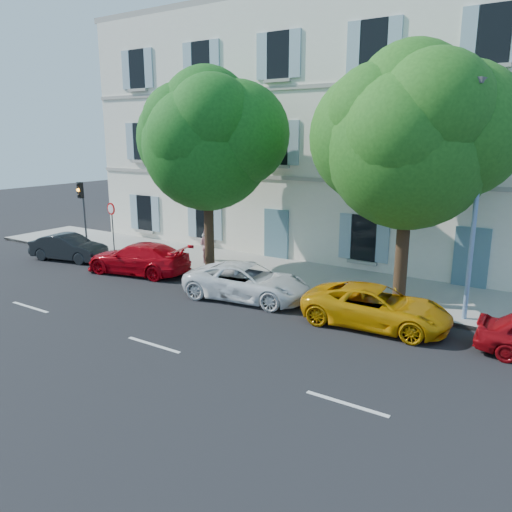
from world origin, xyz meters
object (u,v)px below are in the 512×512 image
Objects in this scene: road_sign at (112,217)px; tree_right at (409,147)px; traffic_light at (82,201)px; tree_left at (207,146)px; car_yellow_supercar at (376,307)px; street_lamp at (477,189)px; pedestrian_b at (207,245)px; car_red_coupe at (138,258)px; pedestrian_a at (208,242)px; car_white_coupe at (247,282)px; car_dark_sedan at (69,247)px.

tree_right is at bearing 0.95° from road_sign.
tree_left is at bearing 0.82° from traffic_light.
car_yellow_supercar is 16.66m from traffic_light.
street_lamp is at bearing -0.58° from traffic_light.
pedestrian_b is (-9.23, 3.03, 0.32)m from car_yellow_supercar.
pedestrian_a is at bearing 144.90° from car_red_coupe.
car_red_coupe is at bearing -174.25° from street_lamp.
pedestrian_a is (1.44, 3.12, 0.34)m from car_red_coupe.
traffic_light is (-11.46, 1.83, 2.01)m from car_white_coupe.
car_white_coupe is at bearing 143.06° from pedestrian_b.
car_red_coupe is at bearing -148.53° from tree_left.
car_white_coupe is 0.64× the size of street_lamp.
car_yellow_supercar is at bearing 77.88° from car_red_coupe.
traffic_light is (-16.43, 1.87, 2.02)m from car_yellow_supercar.
road_sign reaches higher than pedestrian_b.
tree_right is 2.59m from street_lamp.
car_dark_sedan is at bearing 22.23° from pedestrian_b.
tree_right reaches higher than street_lamp.
street_lamp is (17.87, 1.46, 3.71)m from car_dark_sedan.
street_lamp is (16.56, -0.19, 2.34)m from road_sign.
tree_right is 1.14× the size of street_lamp.
pedestrian_b is (1.71, 2.69, 0.28)m from car_red_coupe.
pedestrian_b is at bearing 137.26° from car_red_coupe.
car_dark_sedan is 0.46× the size of tree_left.
pedestrian_a reaches higher than car_dark_sedan.
road_sign is at bearing 78.91° from car_yellow_supercar.
road_sign is (-9.28, 1.83, 1.35)m from car_white_coupe.
road_sign is at bearing -0.11° from traffic_light.
pedestrian_b is at bearing 174.26° from tree_right.
car_red_coupe is at bearing -24.75° from road_sign.
car_white_coupe is 1.83× the size of road_sign.
tree_left reaches higher than car_dark_sedan.
car_red_coupe is 5.74m from tree_left.
tree_left is at bearing 111.13° from car_red_coupe.
traffic_light is (-5.49, 1.53, 1.98)m from car_red_coupe.
traffic_light reaches higher than road_sign.
tree_left is 6.93m from road_sign.
car_dark_sedan is at bearing -175.32° from street_lamp.
car_white_coupe is at bearing 85.98° from car_yellow_supercar.
pedestrian_a reaches higher than car_yellow_supercar.
road_sign is (2.18, -0.00, -0.66)m from traffic_light.
car_yellow_supercar is 1.33× the size of traffic_light.
car_yellow_supercar is 10.12m from pedestrian_a.
road_sign is at bearing -125.09° from car_red_coupe.
traffic_light is at bearing 179.42° from street_lamp.
pedestrian_a is at bearing 66.33° from car_yellow_supercar.
tree_left is at bearing 112.82° from pedestrian_a.
car_white_coupe is (10.59, -0.18, 0.02)m from car_dark_sedan.
tree_right is 14.75m from road_sign.
tree_left is 4.74× the size of pedestrian_a.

